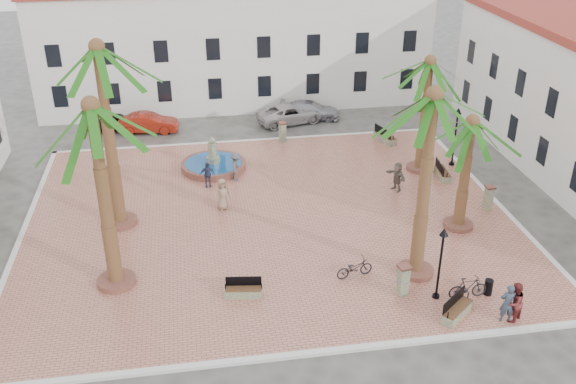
# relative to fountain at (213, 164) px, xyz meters

# --- Properties ---
(ground) EXTENTS (120.00, 120.00, 0.00)m
(ground) POSITION_rel_fountain_xyz_m (2.66, -6.78, -0.43)
(ground) COLOR #56544F
(ground) RESTS_ON ground
(plaza) EXTENTS (26.00, 22.00, 0.15)m
(plaza) POSITION_rel_fountain_xyz_m (2.66, -6.78, -0.36)
(plaza) COLOR #C2745F
(plaza) RESTS_ON ground
(kerb_n) EXTENTS (26.30, 0.30, 0.16)m
(kerb_n) POSITION_rel_fountain_xyz_m (2.66, 4.22, -0.35)
(kerb_n) COLOR silver
(kerb_n) RESTS_ON ground
(kerb_s) EXTENTS (26.30, 0.30, 0.16)m
(kerb_s) POSITION_rel_fountain_xyz_m (2.66, -17.78, -0.35)
(kerb_s) COLOR silver
(kerb_s) RESTS_ON ground
(kerb_e) EXTENTS (0.30, 22.30, 0.16)m
(kerb_e) POSITION_rel_fountain_xyz_m (15.66, -6.78, -0.35)
(kerb_e) COLOR silver
(kerb_e) RESTS_ON ground
(kerb_w) EXTENTS (0.30, 22.30, 0.16)m
(kerb_w) POSITION_rel_fountain_xyz_m (-10.34, -6.78, -0.35)
(kerb_w) COLOR silver
(kerb_w) RESTS_ON ground
(building_north) EXTENTS (30.40, 7.40, 9.50)m
(building_north) POSITION_rel_fountain_xyz_m (2.66, 13.21, 4.33)
(building_north) COLOR white
(building_north) RESTS_ON ground
(fountain) EXTENTS (4.06, 4.06, 2.10)m
(fountain) POSITION_rel_fountain_xyz_m (0.00, 0.00, 0.00)
(fountain) COLOR brown
(fountain) RESTS_ON plaza
(palm_nw) EXTENTS (5.77, 5.77, 9.94)m
(palm_nw) POSITION_rel_fountain_xyz_m (-5.32, -6.17, 8.25)
(palm_nw) COLOR brown
(palm_nw) RESTS_ON plaza
(palm_sw) EXTENTS (5.78, 5.78, 9.01)m
(palm_sw) POSITION_rel_fountain_xyz_m (-5.13, -11.79, 7.36)
(palm_sw) COLOR brown
(palm_sw) RESTS_ON plaza
(palm_s) EXTENTS (5.47, 5.47, 9.15)m
(palm_s) POSITION_rel_fountain_xyz_m (8.70, -13.17, 7.54)
(palm_s) COLOR brown
(palm_s) RESTS_ON plaza
(palm_e) EXTENTS (5.12, 5.12, 6.32)m
(palm_e) POSITION_rel_fountain_xyz_m (12.39, -9.39, 4.88)
(palm_e) COLOR brown
(palm_e) RESTS_ON plaza
(palm_ne) EXTENTS (5.27, 5.27, 7.33)m
(palm_ne) POSITION_rel_fountain_xyz_m (12.78, -2.25, 5.83)
(palm_ne) COLOR brown
(palm_ne) RESTS_ON plaza
(bench_s) EXTENTS (1.75, 0.73, 0.89)m
(bench_s) POSITION_rel_fountain_xyz_m (0.54, -13.67, -0.03)
(bench_s) COLOR gray
(bench_s) RESTS_ON plaza
(bench_se) EXTENTS (1.82, 1.65, 0.99)m
(bench_se) POSITION_rel_fountain_xyz_m (9.34, -16.56, -0.00)
(bench_se) COLOR gray
(bench_se) RESTS_ON plaza
(bench_e) EXTENTS (0.75, 1.90, 0.98)m
(bench_e) POSITION_rel_fountain_xyz_m (13.77, -3.56, -0.01)
(bench_e) COLOR gray
(bench_e) RESTS_ON plaza
(bench_ne) EXTENTS (1.18, 2.08, 1.05)m
(bench_ne) POSITION_rel_fountain_xyz_m (11.96, 2.49, 0.01)
(bench_ne) COLOR gray
(bench_ne) RESTS_ON plaza
(lamppost_s) EXTENTS (0.39, 0.39, 3.56)m
(lamppost_s) POSITION_rel_fountain_xyz_m (8.96, -15.16, 2.13)
(lamppost_s) COLOR black
(lamppost_s) RESTS_ON plaza
(lamppost_e) EXTENTS (0.42, 0.42, 3.84)m
(lamppost_e) POSITION_rel_fountain_xyz_m (15.06, -1.92, 2.31)
(lamppost_e) COLOR black
(lamppost_e) RESTS_ON plaza
(bollard_se) EXTENTS (0.63, 0.63, 1.50)m
(bollard_se) POSITION_rel_fountain_xyz_m (7.55, -14.68, 0.49)
(bollard_se) COLOR gray
(bollard_se) RESTS_ON plaza
(bollard_n) EXTENTS (0.61, 0.61, 1.40)m
(bollard_n) POSITION_rel_fountain_xyz_m (4.98, 3.62, 0.44)
(bollard_n) COLOR gray
(bollard_n) RESTS_ON plaza
(bollard_e) EXTENTS (0.52, 0.52, 1.44)m
(bollard_e) POSITION_rel_fountain_xyz_m (14.72, -7.85, 0.46)
(bollard_e) COLOR gray
(bollard_e) RESTS_ON plaza
(litter_bin) EXTENTS (0.38, 0.38, 0.74)m
(litter_bin) POSITION_rel_fountain_xyz_m (11.33, -15.30, 0.09)
(litter_bin) COLOR black
(litter_bin) RESTS_ON plaza
(cyclist_a) EXTENTS (0.73, 0.55, 1.82)m
(cyclist_a) POSITION_rel_fountain_xyz_m (11.22, -17.18, 0.62)
(cyclist_a) COLOR #374052
(cyclist_a) RESTS_ON plaza
(bicycle_a) EXTENTS (1.88, 0.97, 0.94)m
(bicycle_a) POSITION_rel_fountain_xyz_m (5.78, -13.01, 0.19)
(bicycle_a) COLOR black
(bicycle_a) RESTS_ON plaza
(cyclist_b) EXTENTS (1.13, 1.08, 1.84)m
(cyclist_b) POSITION_rel_fountain_xyz_m (11.53, -17.18, 0.64)
(cyclist_b) COLOR maroon
(cyclist_b) RESTS_ON plaza
(bicycle_b) EXTENTS (1.79, 0.54, 1.07)m
(bicycle_b) POSITION_rel_fountain_xyz_m (10.31, -15.39, 0.25)
(bicycle_b) COLOR black
(bicycle_b) RESTS_ON plaza
(pedestrian_fountain_a) EXTENTS (1.05, 0.89, 1.82)m
(pedestrian_fountain_a) POSITION_rel_fountain_xyz_m (0.21, -5.43, 0.63)
(pedestrian_fountain_a) COLOR #9C7D62
(pedestrian_fountain_a) RESTS_ON plaza
(pedestrian_fountain_b) EXTENTS (0.95, 0.46, 1.56)m
(pedestrian_fountain_b) POSITION_rel_fountain_xyz_m (-0.48, -2.52, 0.50)
(pedestrian_fountain_b) COLOR navy
(pedestrian_fountain_b) RESTS_ON plaza
(pedestrian_north) EXTENTS (0.88, 1.27, 1.79)m
(pedestrian_north) POSITION_rel_fountain_xyz_m (1.28, -1.93, 0.61)
(pedestrian_north) COLOR #515156
(pedestrian_north) RESTS_ON plaza
(pedestrian_east) EXTENTS (1.10, 1.69, 1.75)m
(pedestrian_east) POSITION_rel_fountain_xyz_m (10.46, -4.76, 0.59)
(pedestrian_east) COLOR #665A4F
(pedestrian_east) RESTS_ON plaza
(car_black) EXTENTS (3.78, 1.97, 1.23)m
(car_black) POSITION_rel_fountain_xyz_m (-6.43, 8.07, 0.18)
(car_black) COLOR black
(car_black) RESTS_ON ground
(car_red) EXTENTS (4.39, 2.00, 1.39)m
(car_red) POSITION_rel_fountain_xyz_m (-4.24, 7.27, 0.26)
(car_red) COLOR maroon
(car_red) RESTS_ON ground
(car_silver) EXTENTS (4.84, 2.82, 1.32)m
(car_silver) POSITION_rel_fountain_xyz_m (7.79, 8.16, 0.22)
(car_silver) COLOR #A5A4AD
(car_silver) RESTS_ON ground
(car_white) EXTENTS (5.41, 3.52, 1.38)m
(car_white) POSITION_rel_fountain_xyz_m (6.16, 7.50, 0.26)
(car_white) COLOR beige
(car_white) RESTS_ON ground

